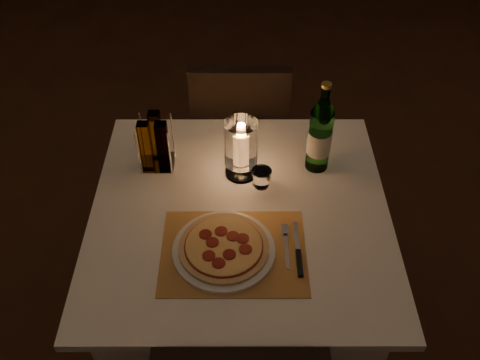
{
  "coord_description": "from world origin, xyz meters",
  "views": [
    {
      "loc": [
        0.11,
        -1.45,
        2.05
      ],
      "look_at": [
        0.11,
        -0.2,
        0.86
      ],
      "focal_mm": 40.0,
      "sensor_mm": 36.0,
      "label": 1
    }
  ],
  "objects_px": {
    "chair_far": "(240,124)",
    "plate": "(224,250)",
    "main_table": "(240,275)",
    "tumbler": "(261,178)",
    "hurricane_candle": "(241,145)",
    "water_bottle": "(320,135)",
    "pizza": "(224,247)"
  },
  "relations": [
    {
      "from": "chair_far",
      "to": "plate",
      "type": "xyz_separation_m",
      "value": [
        -0.05,
        -0.89,
        0.2
      ]
    },
    {
      "from": "main_table",
      "to": "plate",
      "type": "distance_m",
      "value": 0.42
    },
    {
      "from": "plate",
      "to": "main_table",
      "type": "bearing_deg",
      "value": 74.48
    },
    {
      "from": "tumbler",
      "to": "hurricane_candle",
      "type": "relative_size",
      "value": 0.31
    },
    {
      "from": "plate",
      "to": "water_bottle",
      "type": "distance_m",
      "value": 0.53
    },
    {
      "from": "chair_far",
      "to": "hurricane_candle",
      "type": "relative_size",
      "value": 3.99
    },
    {
      "from": "tumbler",
      "to": "hurricane_candle",
      "type": "xyz_separation_m",
      "value": [
        -0.07,
        0.06,
        0.1
      ]
    },
    {
      "from": "plate",
      "to": "water_bottle",
      "type": "height_order",
      "value": "water_bottle"
    },
    {
      "from": "main_table",
      "to": "pizza",
      "type": "height_order",
      "value": "pizza"
    },
    {
      "from": "tumbler",
      "to": "hurricane_candle",
      "type": "distance_m",
      "value": 0.14
    },
    {
      "from": "chair_far",
      "to": "pizza",
      "type": "bearing_deg",
      "value": -93.2
    },
    {
      "from": "pizza",
      "to": "hurricane_candle",
      "type": "distance_m",
      "value": 0.38
    },
    {
      "from": "pizza",
      "to": "water_bottle",
      "type": "relative_size",
      "value": 0.79
    },
    {
      "from": "plate",
      "to": "hurricane_candle",
      "type": "relative_size",
      "value": 1.42
    },
    {
      "from": "tumbler",
      "to": "plate",
      "type": "bearing_deg",
      "value": -112.66
    },
    {
      "from": "plate",
      "to": "pizza",
      "type": "relative_size",
      "value": 1.14
    },
    {
      "from": "main_table",
      "to": "chair_far",
      "type": "distance_m",
      "value": 0.74
    },
    {
      "from": "plate",
      "to": "water_bottle",
      "type": "relative_size",
      "value": 0.9
    },
    {
      "from": "chair_far",
      "to": "plate",
      "type": "bearing_deg",
      "value": -93.2
    },
    {
      "from": "water_bottle",
      "to": "plate",
      "type": "bearing_deg",
      "value": -129.31
    },
    {
      "from": "chair_far",
      "to": "hurricane_candle",
      "type": "height_order",
      "value": "hurricane_candle"
    },
    {
      "from": "main_table",
      "to": "hurricane_candle",
      "type": "distance_m",
      "value": 0.53
    },
    {
      "from": "water_bottle",
      "to": "hurricane_candle",
      "type": "distance_m",
      "value": 0.28
    },
    {
      "from": "hurricane_candle",
      "to": "water_bottle",
      "type": "bearing_deg",
      "value": 8.19
    },
    {
      "from": "pizza",
      "to": "hurricane_candle",
      "type": "height_order",
      "value": "hurricane_candle"
    },
    {
      "from": "plate",
      "to": "water_bottle",
      "type": "xyz_separation_m",
      "value": [
        0.33,
        0.4,
        0.13
      ]
    },
    {
      "from": "main_table",
      "to": "hurricane_candle",
      "type": "relative_size",
      "value": 4.44
    },
    {
      "from": "tumbler",
      "to": "hurricane_candle",
      "type": "height_order",
      "value": "hurricane_candle"
    },
    {
      "from": "main_table",
      "to": "water_bottle",
      "type": "relative_size",
      "value": 2.82
    },
    {
      "from": "hurricane_candle",
      "to": "pizza",
      "type": "bearing_deg",
      "value": -98.45
    },
    {
      "from": "main_table",
      "to": "chair_far",
      "type": "relative_size",
      "value": 1.11
    },
    {
      "from": "pizza",
      "to": "main_table",
      "type": "bearing_deg",
      "value": 74.49
    }
  ]
}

